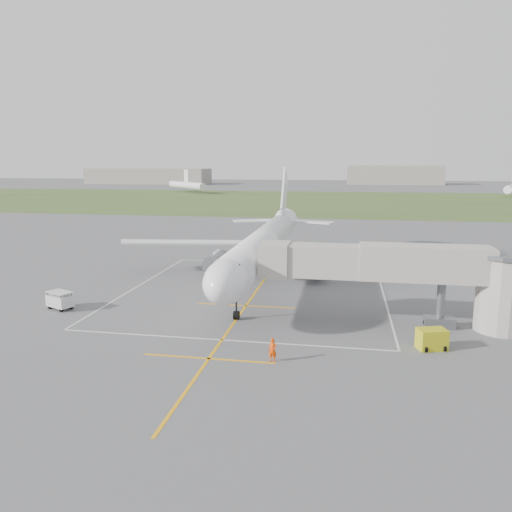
% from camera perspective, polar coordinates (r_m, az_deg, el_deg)
% --- Properties ---
extents(ground, '(700.00, 700.00, 0.00)m').
position_cam_1_polar(ground, '(60.06, 0.72, -3.06)').
color(ground, '#535356').
rests_on(ground, ground).
extents(grass_strip, '(700.00, 120.00, 0.02)m').
position_cam_1_polar(grass_strip, '(188.34, 7.27, 6.27)').
color(grass_strip, '#405224').
rests_on(grass_strip, ground).
extents(apron_markings, '(28.20, 60.00, 0.01)m').
position_cam_1_polar(apron_markings, '(54.51, -0.29, -4.48)').
color(apron_markings, '#F2A20E').
rests_on(apron_markings, ground).
extents(airliner, '(38.93, 46.75, 13.52)m').
position_cam_1_polar(airliner, '(59.90, 0.84, 1.20)').
color(airliner, white).
rests_on(airliner, ground).
extents(jet_bridge, '(23.40, 5.00, 7.20)m').
position_cam_1_polar(jet_bridge, '(45.49, 17.72, -1.92)').
color(jet_bridge, '#9D978D').
rests_on(jet_bridge, ground).
extents(gpu_unit, '(2.46, 2.02, 1.61)m').
position_cam_1_polar(gpu_unit, '(41.37, 19.46, -8.96)').
color(gpu_unit, gold).
rests_on(gpu_unit, ground).
extents(baggage_cart, '(2.93, 2.41, 1.77)m').
position_cam_1_polar(baggage_cart, '(52.85, -21.48, -4.72)').
color(baggage_cart, silver).
rests_on(baggage_cart, ground).
extents(ramp_worker_nose, '(0.71, 0.52, 1.77)m').
position_cam_1_polar(ramp_worker_nose, '(36.74, 1.91, -10.69)').
color(ramp_worker_nose, '#F54707').
rests_on(ramp_worker_nose, ground).
extents(ramp_worker_wing, '(0.96, 1.01, 1.64)m').
position_cam_1_polar(ramp_worker_wing, '(61.13, -3.48, -2.04)').
color(ramp_worker_wing, '#F43007').
rests_on(ramp_worker_wing, ground).
extents(distant_hangars, '(345.00, 49.00, 12.00)m').
position_cam_1_polar(distant_hangars, '(323.90, 5.68, 9.03)').
color(distant_hangars, gray).
rests_on(distant_hangars, ground).
extents(distant_aircraft, '(162.74, 30.75, 8.85)m').
position_cam_1_polar(distant_aircraft, '(226.93, 9.60, 7.85)').
color(distant_aircraft, white).
rests_on(distant_aircraft, ground).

